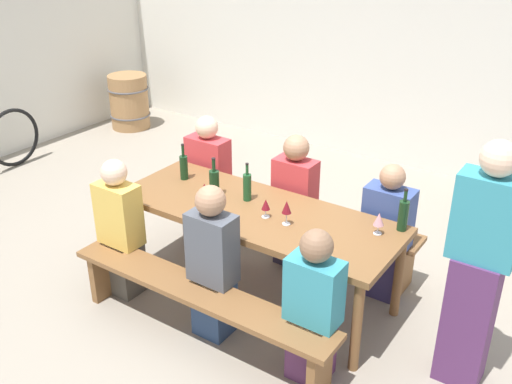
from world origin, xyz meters
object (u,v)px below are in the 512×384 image
(wine_glass_3, at_px, (287,208))
(seated_guest_near_1, at_px, (213,265))
(seated_guest_far_0, at_px, (209,179))
(wine_bottle_1, at_px, (403,215))
(seated_guest_far_2, at_px, (386,235))
(wine_bottle_2, at_px, (247,186))
(wine_barrel, at_px, (129,102))
(seated_guest_near_2, at_px, (313,310))
(seated_guest_near_0, at_px, (121,231))
(wine_bottle_0, at_px, (214,182))
(standing_host, at_px, (477,273))
(wine_glass_1, at_px, (266,205))
(wine_bottle_3, at_px, (184,167))
(bench_near, at_px, (198,299))
(wine_glass_2, at_px, (204,190))
(wine_glass_0, at_px, (379,220))
(seated_guest_far_1, at_px, (294,203))
(bench_far, at_px, (302,218))
(tasting_table, at_px, (256,218))

(wine_glass_3, relative_size, seated_guest_near_1, 0.16)
(seated_guest_near_1, height_order, seated_guest_far_0, seated_guest_near_1)
(wine_bottle_1, distance_m, seated_guest_far_0, 1.98)
(seated_guest_far_2, bearing_deg, wine_bottle_1, 38.81)
(wine_bottle_2, relative_size, wine_barrel, 0.42)
(seated_guest_near_2, bearing_deg, seated_guest_near_0, 90.00)
(wine_bottle_1, height_order, wine_barrel, wine_bottle_1)
(wine_bottle_0, bearing_deg, seated_guest_far_2, 23.49)
(wine_bottle_0, xyz_separation_m, wine_glass_3, (0.72, -0.09, 0.02))
(seated_guest_near_2, distance_m, standing_host, 1.02)
(wine_glass_1, xyz_separation_m, seated_guest_near_2, (0.70, -0.51, -0.32))
(wine_bottle_3, height_order, seated_guest_near_0, seated_guest_near_0)
(bench_near, relative_size, wine_bottle_1, 6.66)
(wine_glass_2, relative_size, seated_guest_near_0, 0.16)
(bench_near, distance_m, seated_guest_near_2, 0.85)
(wine_glass_0, height_order, seated_guest_near_1, seated_guest_near_1)
(wine_bottle_2, distance_m, seated_guest_far_1, 0.58)
(wine_glass_0, xyz_separation_m, standing_host, (0.73, -0.21, -0.05))
(wine_bottle_3, relative_size, seated_guest_near_0, 0.27)
(wine_bottle_2, height_order, wine_bottle_3, wine_bottle_3)
(bench_near, xyz_separation_m, wine_bottle_0, (-0.42, 0.75, 0.50))
(wine_glass_1, xyz_separation_m, seated_guest_near_1, (-0.10, -0.51, -0.28))
(bench_far, relative_size, seated_guest_far_2, 1.90)
(seated_guest_near_1, height_order, seated_guest_far_1, seated_guest_far_1)
(wine_bottle_3, bearing_deg, seated_guest_near_2, -23.06)
(bench_near, relative_size, wine_glass_3, 11.25)
(wine_glass_3, height_order, seated_guest_far_2, seated_guest_far_2)
(tasting_table, relative_size, seated_guest_far_1, 1.90)
(wine_glass_0, distance_m, standing_host, 0.76)
(wine_bottle_2, relative_size, seated_guest_near_0, 0.27)
(wine_bottle_3, xyz_separation_m, wine_glass_2, (0.45, -0.28, 0.01))
(tasting_table, bearing_deg, wine_glass_2, -158.06)
(tasting_table, relative_size, standing_host, 1.34)
(bench_far, bearing_deg, seated_guest_far_1, -87.96)
(wine_bottle_0, height_order, wine_glass_2, wine_bottle_0)
(wine_bottle_3, bearing_deg, wine_glass_2, -32.10)
(bench_far, height_order, standing_host, standing_host)
(tasting_table, bearing_deg, seated_guest_far_0, 148.10)
(bench_near, bearing_deg, bench_far, 90.00)
(wine_glass_1, height_order, wine_glass_3, wine_glass_3)
(wine_glass_1, bearing_deg, standing_host, 0.87)
(wine_glass_1, distance_m, wine_glass_2, 0.51)
(tasting_table, xyz_separation_m, wine_glass_1, (0.12, -0.06, 0.17))
(seated_guest_near_0, relative_size, wine_barrel, 1.53)
(wine_glass_0, xyz_separation_m, seated_guest_near_2, (-0.09, -0.75, -0.33))
(wine_barrel, bearing_deg, seated_guest_near_2, -32.35)
(seated_guest_far_2, bearing_deg, tasting_table, -55.63)
(wine_glass_2, xyz_separation_m, seated_guest_far_1, (0.38, 0.72, -0.31))
(bench_far, relative_size, wine_bottle_1, 6.66)
(wine_bottle_2, bearing_deg, seated_guest_near_1, -75.37)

